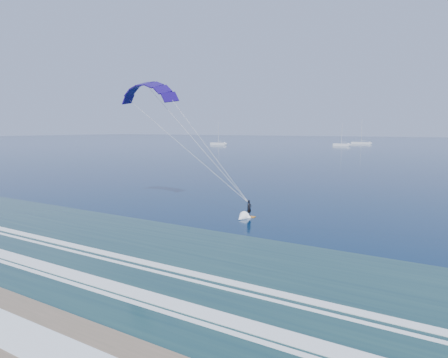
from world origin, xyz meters
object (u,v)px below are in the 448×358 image
sailboat_0 (218,144)px  sailboat_2 (361,143)px  sailboat_1 (341,145)px  kitesurfer_rig (191,137)px

sailboat_0 → sailboat_2: sailboat_2 is taller
sailboat_0 → sailboat_1: sailboat_0 is taller
sailboat_0 → sailboat_1: 64.94m
sailboat_1 → sailboat_2: (3.09, 29.63, 0.02)m
kitesurfer_rig → sailboat_1: 175.66m
kitesurfer_rig → sailboat_2: size_ratio=1.23×
sailboat_2 → sailboat_0: bearing=-141.2°
sailboat_1 → sailboat_2: sailboat_2 is taller
kitesurfer_rig → sailboat_1: kitesurfer_rig is taller
sailboat_0 → sailboat_2: 82.38m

